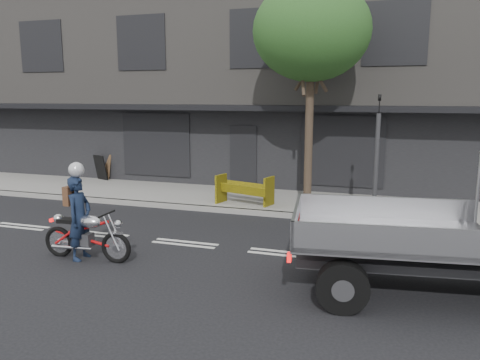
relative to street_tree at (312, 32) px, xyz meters
name	(u,v)px	position (x,y,z in m)	size (l,w,h in m)	color
ground	(185,244)	(-2.20, -4.20, -5.28)	(80.00, 80.00, 0.00)	black
sidewalk	(244,199)	(-2.20, 0.50, -5.20)	(32.00, 3.20, 0.15)	gray
kerb	(228,210)	(-2.20, -1.10, -5.20)	(32.00, 0.20, 0.15)	gray
building_main	(287,83)	(-2.20, 7.10, -1.28)	(26.00, 10.00, 8.00)	slate
street_tree	(312,32)	(0.00, 0.00, 0.00)	(3.40, 3.40, 6.74)	#382B21
traffic_light_pole	(376,163)	(2.00, -0.85, -3.63)	(0.12, 0.12, 3.50)	#2D2D30
motorcycle	(86,234)	(-3.75, -5.83, -4.72)	(2.10, 0.61, 1.08)	black
rider	(79,218)	(-3.90, -5.83, -4.38)	(0.66, 0.43, 1.80)	#131F36
construction_barrier	(242,191)	(-1.87, -0.70, -4.66)	(1.66, 0.67, 0.93)	yellow
sandwich_board	(100,168)	(-8.55, 1.80, -4.63)	(0.63, 0.42, 0.99)	black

